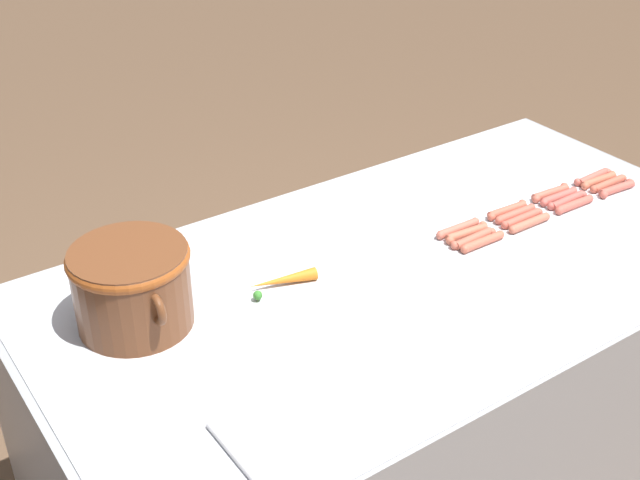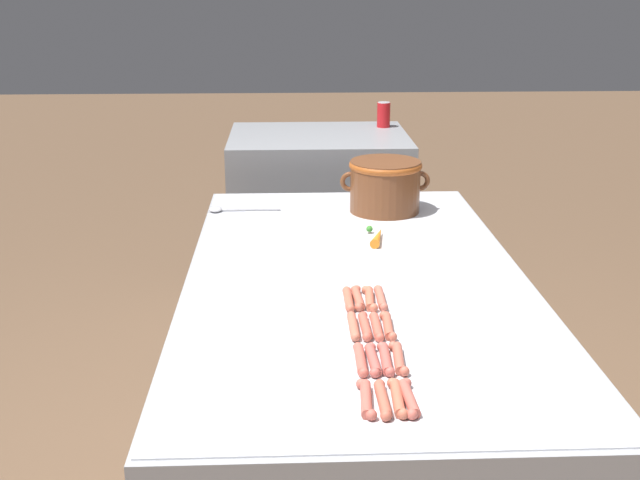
{
  "view_description": "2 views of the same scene",
  "coord_description": "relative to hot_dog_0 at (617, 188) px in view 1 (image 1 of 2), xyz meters",
  "views": [
    {
      "loc": [
        -1.32,
        1.17,
        1.98
      ],
      "look_at": [
        0.12,
        0.18,
        0.92
      ],
      "focal_mm": 46.56,
      "sensor_mm": 36.0,
      "label": 1
    },
    {
      "loc": [
        -0.2,
        -2.2,
        1.68
      ],
      "look_at": [
        -0.1,
        0.17,
        0.9
      ],
      "focal_mm": 44.95,
      "sensor_mm": 36.0,
      "label": 2
    }
  ],
  "objects": [
    {
      "name": "hot_dog_9",
      "position": [
        0.06,
        0.18,
        0.0
      ],
      "size": [
        0.03,
        0.15,
        0.02
      ],
      "color": "#C3594E",
      "rests_on": "griddle_counter"
    },
    {
      "name": "hot_dog_13",
      "position": [
        0.09,
        0.18,
        0.0
      ],
      "size": [
        0.03,
        0.15,
        0.02
      ],
      "color": "#C2604C",
      "rests_on": "griddle_counter"
    },
    {
      "name": "carrot",
      "position": [
        0.14,
        1.06,
        0.0
      ],
      "size": [
        0.07,
        0.18,
        0.03
      ],
      "color": "orange",
      "rests_on": "griddle_counter"
    },
    {
      "name": "hot_dog_0",
      "position": [
        0.0,
        0.0,
        0.0
      ],
      "size": [
        0.03,
        0.15,
        0.02
      ],
      "color": "#C55C4D",
      "rests_on": "griddle_counter"
    },
    {
      "name": "hot_dog_11",
      "position": [
        0.06,
        0.53,
        0.0
      ],
      "size": [
        0.03,
        0.15,
        0.02
      ],
      "color": "#C8654B",
      "rests_on": "griddle_counter"
    },
    {
      "name": "hot_dog_4",
      "position": [
        0.03,
        -0.0,
        0.0
      ],
      "size": [
        0.02,
        0.15,
        0.02
      ],
      "color": "#C55E48",
      "rests_on": "griddle_counter"
    },
    {
      "name": "hot_dog_12",
      "position": [
        0.09,
        -0.0,
        0.0
      ],
      "size": [
        0.03,
        0.15,
        0.02
      ],
      "color": "#C65C4E",
      "rests_on": "griddle_counter"
    },
    {
      "name": "hot_dog_3",
      "position": [
        0.0,
        0.53,
        0.0
      ],
      "size": [
        0.02,
        0.15,
        0.02
      ],
      "color": "#C46048",
      "rests_on": "griddle_counter"
    },
    {
      "name": "hot_dog_2",
      "position": [
        0.0,
        0.36,
        0.0
      ],
      "size": [
        0.02,
        0.15,
        0.02
      ],
      "color": "#C1664F",
      "rests_on": "griddle_counter"
    },
    {
      "name": "griddle_counter",
      "position": [
        0.04,
        0.75,
        -0.44
      ],
      "size": [
        1.0,
        1.9,
        0.85
      ],
      "color": "#9EA0A5",
      "rests_on": "ground_plane"
    },
    {
      "name": "bean_pot",
      "position": [
        0.2,
        1.41,
        0.1
      ],
      "size": [
        0.33,
        0.27,
        0.19
      ],
      "color": "brown",
      "rests_on": "griddle_counter"
    },
    {
      "name": "hot_dog_14",
      "position": [
        0.09,
        0.36,
        0.0
      ],
      "size": [
        0.03,
        0.15,
        0.02
      ],
      "color": "#C35E48",
      "rests_on": "griddle_counter"
    },
    {
      "name": "hot_dog_8",
      "position": [
        0.06,
        0.0,
        0.0
      ],
      "size": [
        0.03,
        0.15,
        0.02
      ],
      "color": "#C9644A",
      "rests_on": "griddle_counter"
    },
    {
      "name": "hot_dog_15",
      "position": [
        0.09,
        0.54,
        0.0
      ],
      "size": [
        0.03,
        0.15,
        0.02
      ],
      "color": "#C56551",
      "rests_on": "griddle_counter"
    },
    {
      "name": "hot_dog_5",
      "position": [
        0.03,
        0.18,
        0.0
      ],
      "size": [
        0.03,
        0.15,
        0.02
      ],
      "color": "#C3594F",
      "rests_on": "griddle_counter"
    },
    {
      "name": "hot_dog_10",
      "position": [
        0.06,
        0.35,
        0.0
      ],
      "size": [
        0.02,
        0.15,
        0.02
      ],
      "color": "#C95C49",
      "rests_on": "griddle_counter"
    },
    {
      "name": "hot_dog_6",
      "position": [
        0.03,
        0.36,
        0.0
      ],
      "size": [
        0.03,
        0.15,
        0.02
      ],
      "color": "#C55A48",
      "rests_on": "griddle_counter"
    },
    {
      "name": "hot_dog_1",
      "position": [
        0.0,
        0.18,
        0.0
      ],
      "size": [
        0.02,
        0.15,
        0.02
      ],
      "color": "#CA5B4C",
      "rests_on": "griddle_counter"
    },
    {
      "name": "hot_dog_7",
      "position": [
        0.03,
        0.54,
        0.0
      ],
      "size": [
        0.03,
        0.15,
        0.02
      ],
      "color": "#C3604B",
      "rests_on": "griddle_counter"
    }
  ]
}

